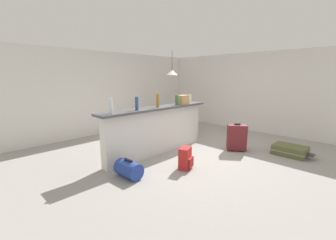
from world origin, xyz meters
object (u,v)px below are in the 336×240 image
object	(u,v)px
bottle_clear	(111,106)
backpack_red	(186,159)
bottle_amber	(158,101)
suitcase_upright_maroon	(237,137)
duffel_bag_blue	(129,169)
bottle_green	(177,100)
grocery_bag	(183,100)
dining_chair_near_partition	(185,119)
bottle_white	(190,98)
suitcase_flat_olive	(290,150)
bottle_blue	(137,104)
pendant_lamp	(172,73)
dining_table	(173,112)

from	to	relation	value
bottle_clear	backpack_red	xyz separation A→B (m)	(0.98, -0.98, -1.02)
backpack_red	bottle_amber	bearing A→B (deg)	78.24
suitcase_upright_maroon	duffel_bag_blue	xyz separation A→B (m)	(-2.67, 0.66, -0.18)
backpack_red	duffel_bag_blue	distance (m)	1.10
bottle_green	backpack_red	distance (m)	1.62
grocery_bag	dining_chair_near_partition	distance (m)	1.18
dining_chair_near_partition	grocery_bag	bearing A→B (deg)	-143.42
bottle_clear	dining_chair_near_partition	size ratio (longest dim) A/B	0.30
bottle_green	bottle_white	world-z (taller)	bottle_green
bottle_white	suitcase_flat_olive	size ratio (longest dim) A/B	0.24
grocery_bag	bottle_green	bearing A→B (deg)	177.22
bottle_blue	bottle_green	bearing A→B (deg)	-0.09
bottle_white	bottle_amber	bearing A→B (deg)	-174.28
pendant_lamp	bottle_white	bearing A→B (deg)	-107.15
bottle_blue	dining_table	xyz separation A→B (m)	(2.26, 1.10, -0.57)
bottle_green	suitcase_upright_maroon	size ratio (longest dim) A/B	0.35
grocery_bag	bottle_clear	bearing A→B (deg)	179.99
bottle_green	suitcase_flat_olive	xyz separation A→B (m)	(1.41, -2.21, -1.09)
bottle_green	suitcase_upright_maroon	bearing A→B (deg)	-54.08
bottle_amber	bottle_blue	bearing A→B (deg)	-179.15
bottle_amber	pendant_lamp	distance (m)	2.03
bottle_clear	bottle_white	distance (m)	2.50
bottle_clear	suitcase_upright_maroon	bearing A→B (deg)	-23.74
bottle_white	suitcase_flat_olive	world-z (taller)	bottle_white
suitcase_flat_olive	duffel_bag_blue	xyz separation A→B (m)	(-3.22, 1.69, 0.04)
dining_table	pendant_lamp	bearing A→B (deg)	-164.28
bottle_amber	dining_chair_near_partition	distance (m)	1.85
bottle_white	pendant_lamp	size ratio (longest dim) A/B	0.27
bottle_green	dining_table	size ratio (longest dim) A/B	0.21
dining_table	pendant_lamp	world-z (taller)	pendant_lamp
bottle_white	suitcase_upright_maroon	size ratio (longest dim) A/B	0.30
suitcase_upright_maroon	bottle_clear	bearing A→B (deg)	156.26
bottle_amber	dining_chair_near_partition	bearing A→B (deg)	18.91
bottle_blue	grocery_bag	distance (m)	1.43
grocery_bag	pendant_lamp	xyz separation A→B (m)	(0.75, 1.09, 0.68)
bottle_green	suitcase_upright_maroon	distance (m)	1.69
bottle_amber	bottle_white	distance (m)	1.31
bottle_green	backpack_red	xyz separation A→B (m)	(-0.82, -0.99, -1.00)
bottle_blue	dining_chair_near_partition	bearing A→B (deg)	14.32
bottle_blue	suitcase_flat_olive	world-z (taller)	bottle_blue
backpack_red	suitcase_upright_maroon	xyz separation A→B (m)	(1.67, -0.19, 0.13)
bottle_clear	dining_chair_near_partition	xyz separation A→B (m)	(2.80, 0.57, -0.71)
bottle_amber	bottle_green	size ratio (longest dim) A/B	1.25
backpack_red	pendant_lamp	bearing A→B (deg)	48.93
pendant_lamp	backpack_red	world-z (taller)	pendant_lamp
bottle_white	suitcase_upright_maroon	distance (m)	1.58
dining_chair_near_partition	bottle_blue	bearing A→B (deg)	-165.68
dining_table	bottle_clear	bearing A→B (deg)	-158.71
bottle_green	duffel_bag_blue	world-z (taller)	bottle_green
bottle_clear	pendant_lamp	world-z (taller)	pendant_lamp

